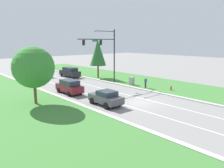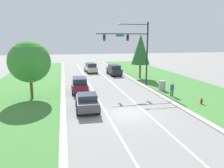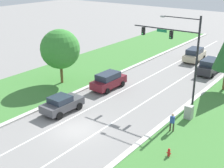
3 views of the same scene
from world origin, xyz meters
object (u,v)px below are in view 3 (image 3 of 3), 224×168
Objects in this scene: charcoal_suv at (210,66)px; fire_hydrant at (169,153)px; graphite_sedan at (62,104)px; utility_cabinet at (189,112)px; traffic_signal_mast at (179,46)px; pedestrian at (172,122)px; champagne_suv at (195,55)px; burgundy_suv at (109,80)px; oak_near_left_tree at (60,49)px.

fire_hydrant is at bearing -78.59° from charcoal_suv.
utility_cabinet is (10.37, 5.84, -0.19)m from graphite_sedan.
graphite_sedan is at bearing 176.60° from fire_hydrant.
traffic_signal_mast reaches higher than graphite_sedan.
graphite_sedan is 2.52× the size of pedestrian.
champagne_suv is at bearing 131.57° from charcoal_suv.
pedestrian is at bearing -66.51° from traffic_signal_mast.
utility_cabinet is at bearing -72.06° from champagne_suv.
champagne_suv is 7.11× the size of fire_hydrant.
burgundy_suv is 0.72× the size of oak_near_left_tree.
pedestrian is (10.19, 2.81, 0.07)m from graphite_sedan.
utility_cabinet is at bearing 0.76° from oak_near_left_tree.
pedestrian is 3.86m from fire_hydrant.
graphite_sedan is at bearing -111.09° from charcoal_suv.
charcoal_suv is 0.78× the size of oak_near_left_tree.
oak_near_left_tree is (-16.05, -0.21, 3.51)m from utility_cabinet.
graphite_sedan is 7.56m from burgundy_suv.
graphite_sedan is 11.90m from utility_cabinet.
fire_hydrant is at bearing -1.66° from graphite_sedan.
charcoal_suv reaches higher than champagne_suv.
burgundy_suv is 11.37m from pedestrian.
burgundy_suv reaches higher than utility_cabinet.
pedestrian reaches higher than utility_cabinet.
pedestrian is at bearing -10.06° from oak_near_left_tree.
fire_hydrant is 0.11× the size of oak_near_left_tree.
graphite_sedan is 0.85× the size of champagne_suv.
utility_cabinet is at bearing -47.85° from traffic_signal_mast.
champagne_suv is at bearing 83.83° from graphite_sedan.
champagne_suv is at bearing 105.63° from traffic_signal_mast.
traffic_signal_mast is at bearing 14.39° from oak_near_left_tree.
fire_hydrant is at bearing -66.58° from traffic_signal_mast.
traffic_signal_mast is 11.77m from charcoal_suv.
fire_hydrant is at bearing -19.98° from oak_near_left_tree.
oak_near_left_tree is at bearing 137.01° from graphite_sedan.
fire_hydrant is (4.20, -9.70, -5.51)m from traffic_signal_mast.
traffic_signal_mast is 9.18m from burgundy_suv.
charcoal_suv is (-0.30, 10.71, -4.86)m from traffic_signal_mast.
champagne_suv is 1.07× the size of burgundy_suv.
charcoal_suv reaches higher than graphite_sedan.
traffic_signal_mast is 2.10× the size of graphite_sedan.
charcoal_suv is 3.78× the size of utility_cabinet.
graphite_sedan is at bearing -101.25° from champagne_suv.
charcoal_suv is at bearing 47.59° from oak_near_left_tree.
utility_cabinet is at bearing 101.55° from fire_hydrant.
charcoal_suv is 3.01× the size of pedestrian.
champagne_suv is 0.77× the size of oak_near_left_tree.
charcoal_suv is (7.20, 19.72, 0.13)m from graphite_sedan.
pedestrian is (-0.17, -3.03, 0.26)m from utility_cabinet.
burgundy_suv is at bearing -122.13° from charcoal_suv.
utility_cabinet is 3.05m from pedestrian.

